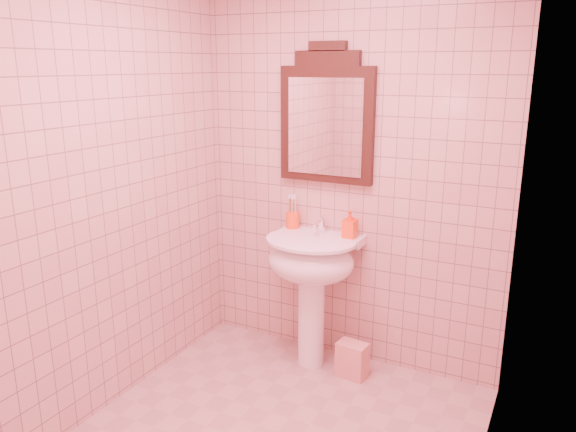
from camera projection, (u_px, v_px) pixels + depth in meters
The scene contains 7 objects.
back_wall at pixel (350, 174), 3.52m from camera, with size 2.00×0.02×2.50m, color #CCA18E.
pedestal_sink at pixel (311, 269), 3.55m from camera, with size 0.58×0.58×0.86m.
faucet at pixel (321, 225), 3.60m from camera, with size 0.04×0.16×0.11m.
mirror at pixel (326, 119), 3.48m from camera, with size 0.62×0.06×0.86m.
toothbrush_cup at pixel (293, 220), 3.71m from camera, with size 0.09×0.09×0.20m.
soap_dispenser at pixel (350, 224), 3.50m from camera, with size 0.08×0.08×0.18m, color #EE4014.
towel at pixel (352, 360), 3.54m from camera, with size 0.19×0.12×0.23m, color #F09B8D.
Camera 1 is at (1.24, -2.16, 1.91)m, focal length 35.00 mm.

